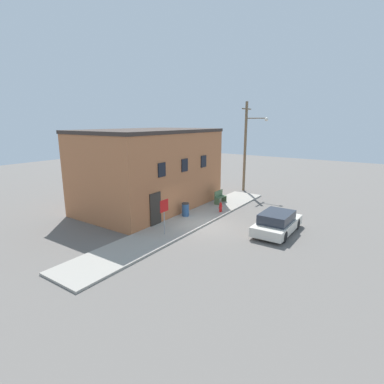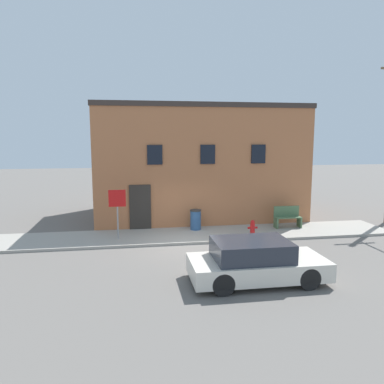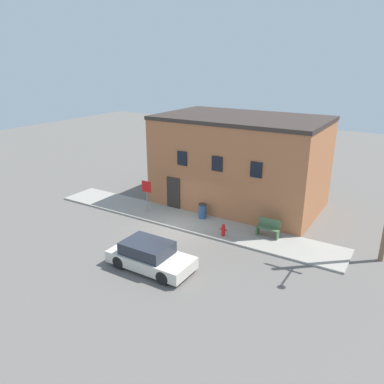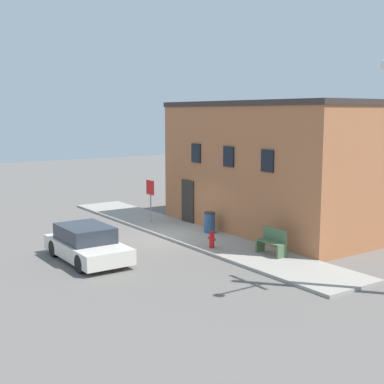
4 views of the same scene
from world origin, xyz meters
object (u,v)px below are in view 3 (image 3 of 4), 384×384
(trash_bin, at_px, (202,211))
(parked_car, at_px, (150,256))
(stop_sign, at_px, (147,190))
(bench, at_px, (268,228))
(fire_hydrant, at_px, (223,230))

(trash_bin, bearing_deg, parked_car, -83.12)
(stop_sign, bearing_deg, bench, 5.31)
(stop_sign, relative_size, parked_car, 0.51)
(parked_car, bearing_deg, trash_bin, 96.88)
(stop_sign, bearing_deg, trash_bin, 16.28)
(bench, relative_size, parked_car, 0.31)
(trash_bin, distance_m, parked_car, 6.32)
(bench, height_order, parked_car, parked_car)
(fire_hydrant, relative_size, stop_sign, 0.34)
(fire_hydrant, distance_m, trash_bin, 2.73)
(fire_hydrant, distance_m, parked_car, 4.95)
(fire_hydrant, distance_m, stop_sign, 5.89)
(stop_sign, bearing_deg, parked_car, -50.85)
(parked_car, bearing_deg, stop_sign, 129.15)
(stop_sign, relative_size, bench, 1.66)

